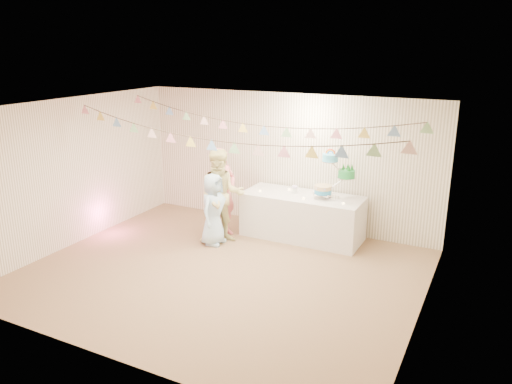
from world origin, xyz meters
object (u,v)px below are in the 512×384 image
at_px(cake_stand, 334,180).
at_px(person_child, 213,209).
at_px(table, 302,216).
at_px(person_adult_b, 222,196).
at_px(person_adult_a, 223,193).

relative_size(cake_stand, person_child, 0.64).
relative_size(table, cake_stand, 2.61).
distance_m(person_adult_b, person_child, 0.27).
height_order(table, person_child, person_child).
height_order(cake_stand, person_adult_a, person_adult_a).
distance_m(table, person_adult_b, 1.55).
relative_size(table, person_child, 1.68).
relative_size(cake_stand, person_adult_b, 0.49).
relative_size(cake_stand, person_adult_a, 0.50).
bearing_deg(person_adult_b, person_adult_a, 80.06).
height_order(cake_stand, person_child, cake_stand).
bearing_deg(person_child, person_adult_a, 6.79).
distance_m(table, cake_stand, 0.94).
height_order(table, person_adult_b, person_adult_b).
xyz_separation_m(table, person_child, (-1.30, -1.00, 0.24)).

